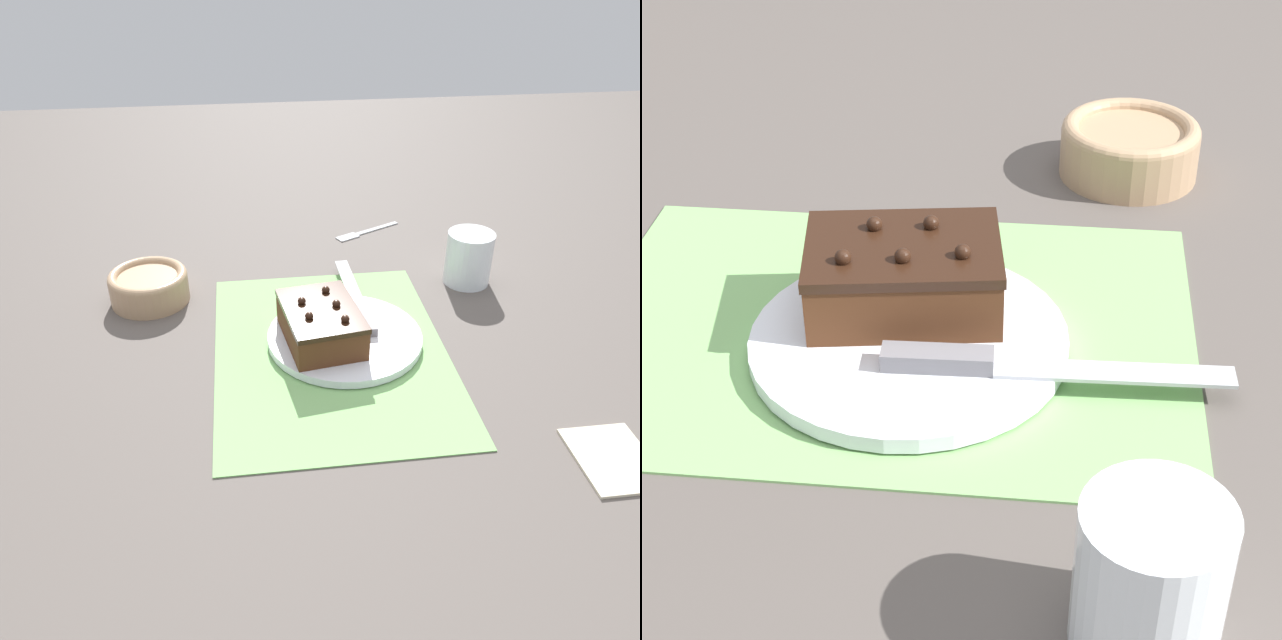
% 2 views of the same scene
% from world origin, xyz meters
% --- Properties ---
extents(ground_plane, '(3.00, 3.00, 0.00)m').
position_xyz_m(ground_plane, '(0.00, 0.00, 0.00)').
color(ground_plane, '#544C47').
extents(placemat_woven, '(0.46, 0.34, 0.00)m').
position_xyz_m(placemat_woven, '(0.00, 0.00, 0.00)').
color(placemat_woven, '#7AB266').
rests_on(placemat_woven, ground_plane).
extents(cake_plate, '(0.23, 0.23, 0.01)m').
position_xyz_m(cake_plate, '(-0.02, 0.02, 0.01)').
color(cake_plate, white).
rests_on(cake_plate, placemat_woven).
extents(chocolate_cake, '(0.16, 0.12, 0.06)m').
position_xyz_m(chocolate_cake, '(-0.01, -0.01, 0.04)').
color(chocolate_cake, '#512D19').
rests_on(chocolate_cake, cake_plate).
extents(serving_knife, '(0.24, 0.03, 0.01)m').
position_xyz_m(serving_knife, '(-0.09, 0.06, 0.02)').
color(serving_knife, slate).
rests_on(serving_knife, cake_plate).
extents(drinking_glass, '(0.08, 0.08, 0.09)m').
position_xyz_m(drinking_glass, '(-0.18, 0.27, 0.05)').
color(drinking_glass, white).
rests_on(drinking_glass, ground_plane).
extents(small_bowl, '(0.13, 0.13, 0.05)m').
position_xyz_m(small_bowl, '(-0.19, -0.28, 0.03)').
color(small_bowl, tan).
rests_on(small_bowl, ground_plane).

